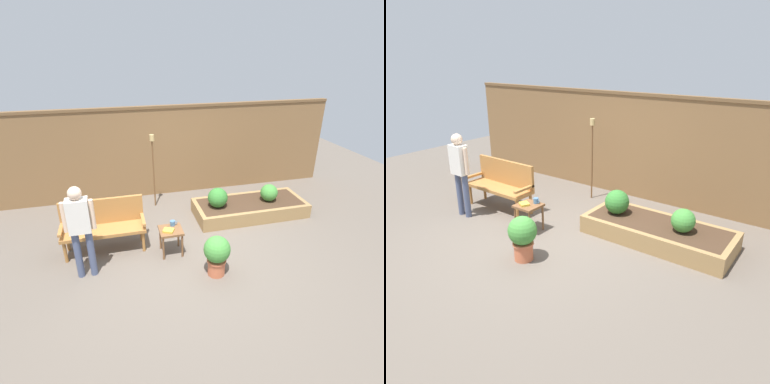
% 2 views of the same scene
% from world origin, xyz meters
% --- Properties ---
extents(ground_plane, '(14.00, 14.00, 0.00)m').
position_xyz_m(ground_plane, '(0.00, 0.00, 0.00)').
color(ground_plane, '#60564C').
extents(fence_back, '(8.40, 0.14, 2.16)m').
position_xyz_m(fence_back, '(0.00, 2.60, 1.09)').
color(fence_back, brown).
rests_on(fence_back, ground_plane).
extents(garden_bench, '(1.44, 0.48, 0.94)m').
position_xyz_m(garden_bench, '(-1.48, 0.50, 0.54)').
color(garden_bench, '#A87038').
rests_on(garden_bench, ground_plane).
extents(side_table, '(0.40, 0.40, 0.48)m').
position_xyz_m(side_table, '(-0.35, 0.05, 0.40)').
color(side_table, brown).
rests_on(side_table, ground_plane).
extents(cup_on_table, '(0.13, 0.09, 0.09)m').
position_xyz_m(cup_on_table, '(-0.29, 0.18, 0.53)').
color(cup_on_table, teal).
rests_on(cup_on_table, side_table).
extents(book_on_table, '(0.22, 0.21, 0.04)m').
position_xyz_m(book_on_table, '(-0.40, -0.00, 0.50)').
color(book_on_table, gold).
rests_on(book_on_table, side_table).
extents(potted_boxwood, '(0.43, 0.43, 0.69)m').
position_xyz_m(potted_boxwood, '(0.24, -0.70, 0.40)').
color(potted_boxwood, '#C66642').
rests_on(potted_boxwood, ground_plane).
extents(raised_planter_bed, '(2.40, 1.00, 0.30)m').
position_xyz_m(raised_planter_bed, '(1.58, 1.02, 0.15)').
color(raised_planter_bed, '#997547').
rests_on(raised_planter_bed, ground_plane).
extents(shrub_near_bench, '(0.42, 0.42, 0.42)m').
position_xyz_m(shrub_near_bench, '(0.82, 0.99, 0.51)').
color(shrub_near_bench, brown).
rests_on(shrub_near_bench, raised_planter_bed).
extents(shrub_far_corner, '(0.37, 0.37, 0.37)m').
position_xyz_m(shrub_far_corner, '(1.99, 0.99, 0.48)').
color(shrub_far_corner, brown).
rests_on(shrub_far_corner, raised_planter_bed).
extents(tiki_torch, '(0.10, 0.10, 1.67)m').
position_xyz_m(tiki_torch, '(-0.36, 1.95, 1.15)').
color(tiki_torch, brown).
rests_on(tiki_torch, ground_plane).
extents(person_by_bench, '(0.47, 0.20, 1.56)m').
position_xyz_m(person_by_bench, '(-1.77, -0.21, 0.93)').
color(person_by_bench, '#475170').
rests_on(person_by_bench, ground_plane).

